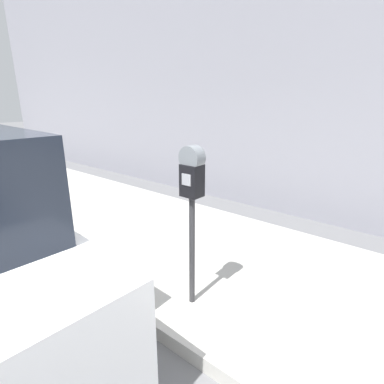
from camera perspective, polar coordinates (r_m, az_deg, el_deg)
name	(u,v)px	position (r m, az deg, el deg)	size (l,w,h in m)	color
sidewalk	(275,283)	(3.70, 15.46, -16.39)	(24.00, 2.80, 0.15)	#ADAAA3
building_facade	(363,42)	(5.55, 29.77, 23.53)	(24.00, 0.30, 5.78)	gray
parking_meter	(192,189)	(2.66, -0.01, 0.51)	(0.21, 0.15, 1.57)	#2D2D30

